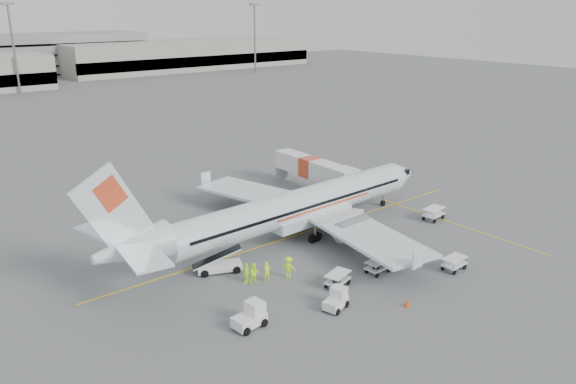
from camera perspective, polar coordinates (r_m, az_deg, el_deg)
name	(u,v)px	position (r m, az deg, el deg)	size (l,w,h in m)	color
ground	(301,234)	(55.09, 1.32, -4.26)	(360.00, 360.00, 0.00)	#56595B
stripe_lead	(301,234)	(55.08, 1.32, -4.26)	(44.00, 0.20, 0.01)	yellow
stripe_cross	(456,224)	(60.01, 16.65, -3.12)	(0.20, 20.00, 0.01)	yellow
terminal_east	(189,54)	(211.24, -10.05, 13.61)	(90.00, 26.00, 10.00)	gray
parking_garage	(46,52)	(207.48, -23.37, 12.92)	(62.00, 24.00, 14.00)	slate
mast_center	(14,49)	(161.57, -26.09, 12.88)	(3.20, 1.20, 22.00)	slate
mast_east	(255,39)	(193.48, -3.39, 15.23)	(3.20, 1.20, 22.00)	slate
aircraft	(299,184)	(53.00, 1.14, 0.81)	(37.76, 29.59, 10.41)	white
jet_bridge	(310,174)	(67.74, 2.28, 1.85)	(2.83, 15.09, 3.96)	white
belt_loader	(219,257)	(47.31, -7.02, -6.57)	(4.93, 1.85, 2.67)	white
tug_fore	(356,220)	(56.55, 6.89, -2.85)	(2.21, 1.27, 1.71)	white
tug_mid	(336,299)	(41.90, 4.85, -10.81)	(2.02, 1.16, 1.56)	white
tug_aft	(249,316)	(39.63, -3.98, -12.43)	(2.33, 1.33, 1.80)	white
cart_loaded_a	(378,267)	(47.68, 9.12, -7.50)	(2.15, 1.27, 1.12)	white
cart_loaded_b	(338,280)	(45.09, 5.06, -8.87)	(2.23, 1.32, 1.16)	white
cart_empty_a	(454,264)	(49.63, 16.53, -6.98)	(2.19, 1.29, 1.14)	white
cart_empty_b	(434,214)	(60.40, 14.57, -2.15)	(2.47, 1.46, 1.29)	white
cone_nose	(358,193)	(66.55, 7.12, -0.08)	(0.39, 0.39, 0.64)	#EE450D
cone_port	(255,203)	(62.87, -3.36, -1.08)	(0.39, 0.39, 0.63)	#EE450D
cone_stbd	(407,302)	(43.19, 11.99, -10.91)	(0.41, 0.41, 0.66)	#EE450D
crew_a	(267,271)	(45.74, -2.14, -8.05)	(0.61, 0.40, 1.66)	#B7F511
crew_b	(255,273)	(45.36, -3.40, -8.25)	(0.85, 0.66, 1.75)	#B7F511
crew_c	(289,267)	(46.18, 0.07, -7.65)	(1.19, 0.68, 1.84)	#B7F511
crew_d	(247,273)	(45.52, -4.23, -8.19)	(1.00, 0.42, 1.71)	#B7F511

